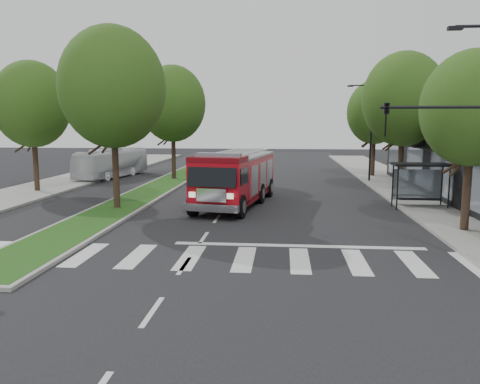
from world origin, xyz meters
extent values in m
plane|color=black|center=(0.00, 0.00, 0.00)|extent=(140.00, 140.00, 0.00)
cube|color=gray|center=(12.50, 10.00, 0.07)|extent=(5.00, 80.00, 0.15)
cube|color=gray|center=(-14.50, 10.00, 0.07)|extent=(5.00, 80.00, 0.15)
cube|color=gray|center=(-6.00, 18.00, 0.07)|extent=(3.00, 50.00, 0.14)
cube|color=#234513|center=(-6.00, 18.00, 0.14)|extent=(2.60, 49.50, 0.02)
cylinder|color=black|center=(9.80, 7.40, 1.25)|extent=(0.08, 0.08, 2.50)
cylinder|color=black|center=(12.60, 7.40, 1.25)|extent=(0.08, 0.08, 2.50)
cylinder|color=black|center=(9.80, 8.60, 1.25)|extent=(0.08, 0.08, 2.50)
cylinder|color=black|center=(12.60, 8.60, 1.25)|extent=(0.08, 0.08, 2.50)
cube|color=black|center=(11.20, 8.00, 2.55)|extent=(3.20, 1.60, 0.12)
cube|color=#8C99A5|center=(11.20, 8.70, 1.30)|extent=(2.80, 0.04, 1.80)
cube|color=black|center=(11.20, 8.00, 0.55)|extent=(2.40, 0.40, 0.08)
cylinder|color=black|center=(11.50, 2.00, 1.87)|extent=(0.36, 0.36, 3.74)
ellipsoid|color=#1C3D10|center=(11.50, 2.00, 5.53)|extent=(4.40, 4.40, 5.06)
cylinder|color=black|center=(11.50, 14.00, 2.20)|extent=(0.36, 0.36, 4.40)
ellipsoid|color=#1C3D10|center=(11.50, 14.00, 6.50)|extent=(5.60, 5.60, 6.44)
cylinder|color=black|center=(11.50, 24.00, 1.98)|extent=(0.36, 0.36, 3.96)
ellipsoid|color=#1C3D10|center=(11.50, 24.00, 5.85)|extent=(5.00, 5.00, 5.75)
cylinder|color=black|center=(-6.00, 6.00, 2.31)|extent=(0.36, 0.36, 4.62)
ellipsoid|color=#1C3D10|center=(-6.00, 6.00, 6.83)|extent=(5.80, 5.80, 6.67)
cylinder|color=black|center=(-6.00, 20.00, 2.20)|extent=(0.36, 0.36, 4.40)
ellipsoid|color=#1C3D10|center=(-6.00, 20.00, 6.50)|extent=(5.60, 5.60, 6.44)
cylinder|color=black|center=(-14.00, 12.00, 2.09)|extent=(0.36, 0.36, 4.18)
ellipsoid|color=#1C3D10|center=(-14.00, 12.00, 6.17)|extent=(5.20, 5.20, 5.98)
cube|color=black|center=(8.70, -3.50, 7.85)|extent=(0.45, 0.20, 0.12)
cylinder|color=black|center=(8.50, -3.50, 5.40)|extent=(4.00, 0.10, 0.10)
imported|color=black|center=(6.70, -3.50, 5.00)|extent=(0.18, 0.22, 1.10)
cylinder|color=black|center=(10.50, 20.00, 4.00)|extent=(0.16, 0.16, 8.00)
cylinder|color=black|center=(9.60, 20.00, 7.90)|extent=(1.80, 0.10, 0.10)
cube|color=black|center=(8.70, 20.00, 7.85)|extent=(0.45, 0.20, 0.12)
cube|color=#66050C|center=(0.56, 8.24, 0.56)|extent=(4.34, 9.74, 0.28)
cube|color=#9D0813|center=(0.71, 9.12, 1.73)|extent=(3.96, 7.53, 2.24)
cube|color=#9D0813|center=(-0.03, 4.82, 1.73)|extent=(3.10, 2.46, 2.35)
cube|color=#B2B2B7|center=(0.71, 9.12, 2.91)|extent=(3.96, 7.53, 0.13)
cylinder|color=#B2B2B7|center=(-0.28, 9.29, 3.13)|extent=(1.24, 6.64, 0.11)
cylinder|color=#B2B2B7|center=(1.70, 8.95, 3.13)|extent=(1.24, 6.64, 0.11)
cube|color=silver|center=(-0.24, 3.55, 0.67)|extent=(2.93, 0.88, 0.39)
cube|color=#8C99A5|center=(-0.03, 4.82, 3.24)|extent=(2.49, 0.80, 0.20)
cylinder|color=black|center=(-1.35, 4.70, 0.62)|extent=(0.59, 1.28, 1.23)
cylinder|color=black|center=(1.18, 4.27, 0.62)|extent=(0.59, 1.28, 1.23)
cylinder|color=black|center=(-0.56, 9.34, 0.62)|extent=(0.59, 1.28, 1.23)
cylinder|color=black|center=(1.98, 8.90, 0.62)|extent=(0.59, 1.28, 1.23)
cylinder|color=black|center=(-0.11, 11.98, 0.62)|extent=(0.59, 1.28, 1.23)
cylinder|color=black|center=(2.43, 11.55, 0.62)|extent=(0.59, 1.28, 1.23)
imported|color=silver|center=(-12.00, 21.45, 1.30)|extent=(3.96, 9.58, 2.60)
camera|label=1|loc=(3.36, -19.37, 4.90)|focal=35.00mm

